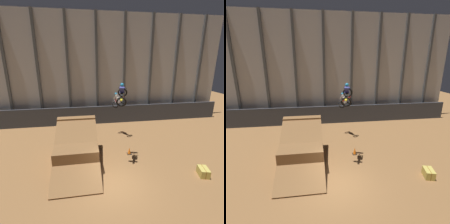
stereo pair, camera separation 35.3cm
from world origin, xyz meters
TOP-DOWN VIEW (x-y plane):
  - ground_plane at (0.00, 0.00)m, footprint 60.00×60.00m
  - arena_back_wall at (0.00, 12.59)m, footprint 32.00×0.40m
  - lower_barrier at (0.00, 11.29)m, footprint 31.36×0.20m
  - dirt_ramp at (-2.41, 3.45)m, footprint 3.16×6.09m
  - rider_bike_left_air at (0.98, 2.80)m, footprint 1.14×1.90m
  - rider_bike_right_air at (1.67, 7.55)m, footprint 1.41×1.82m
  - traffic_cone_near_ramp at (1.86, 3.57)m, footprint 0.36×0.36m
  - hay_bale_trackside at (6.16, -0.01)m, footprint 0.80×1.02m

SIDE VIEW (x-z plane):
  - ground_plane at x=0.00m, z-range 0.00..0.00m
  - hay_bale_trackside at x=6.16m, z-range -0.01..0.57m
  - traffic_cone_near_ramp at x=1.86m, z-range -0.01..0.57m
  - dirt_ramp at x=-2.41m, z-range -0.51..2.60m
  - lower_barrier at x=0.00m, z-range 0.00..2.20m
  - rider_bike_right_air at x=1.67m, z-range 2.91..4.58m
  - rider_bike_left_air at x=0.98m, z-range 4.48..6.12m
  - arena_back_wall at x=0.00m, z-range 0.00..12.89m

